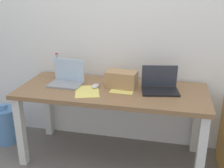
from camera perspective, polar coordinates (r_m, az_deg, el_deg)
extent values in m
plane|color=slate|center=(2.86, 0.00, -14.77)|extent=(8.00, 8.00, 0.00)
cube|color=white|center=(2.77, 1.88, 13.15)|extent=(5.20, 0.08, 2.60)
cube|color=olive|center=(2.52, 0.00, -1.49)|extent=(1.73, 0.70, 0.04)
cube|color=silver|center=(2.72, -18.42, -9.41)|extent=(0.07, 0.07, 0.69)
cube|color=silver|center=(2.40, 18.02, -13.59)|extent=(0.07, 0.07, 0.69)
cube|color=silver|center=(3.17, -13.21, -4.51)|extent=(0.07, 0.07, 0.69)
cube|color=silver|center=(2.90, 17.12, -7.30)|extent=(0.07, 0.07, 0.69)
cube|color=gray|center=(2.64, -9.70, -0.13)|extent=(0.31, 0.22, 0.02)
cube|color=silver|center=(2.70, -8.89, 2.96)|extent=(0.30, 0.03, 0.21)
cube|color=black|center=(2.47, 9.97, -1.55)|extent=(0.35, 0.26, 0.02)
cube|color=#333842|center=(2.54, 9.82, 1.67)|extent=(0.32, 0.07, 0.20)
cylinder|color=#99B7C1|center=(2.85, -11.21, 3.08)|extent=(0.06, 0.06, 0.18)
cylinder|color=#99B7C1|center=(2.82, -11.38, 5.50)|extent=(0.03, 0.03, 0.07)
cylinder|color=#B21E19|center=(2.81, -11.43, 6.22)|extent=(0.03, 0.03, 0.01)
ellipsoid|color=silver|center=(2.54, -3.51, -0.45)|extent=(0.08, 0.11, 0.03)
cube|color=tan|center=(2.54, 1.99, 0.97)|extent=(0.29, 0.19, 0.15)
cube|color=#F4E06B|center=(2.47, -5.20, -1.54)|extent=(0.29, 0.35, 0.00)
cube|color=#F4E06B|center=(2.54, 2.45, -0.80)|extent=(0.22, 0.30, 0.00)
cylinder|color=#598CC6|center=(3.23, -21.23, -7.92)|extent=(0.27, 0.27, 0.38)
cylinder|color=#598CC6|center=(3.14, -21.72, -4.43)|extent=(0.09, 0.09, 0.05)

